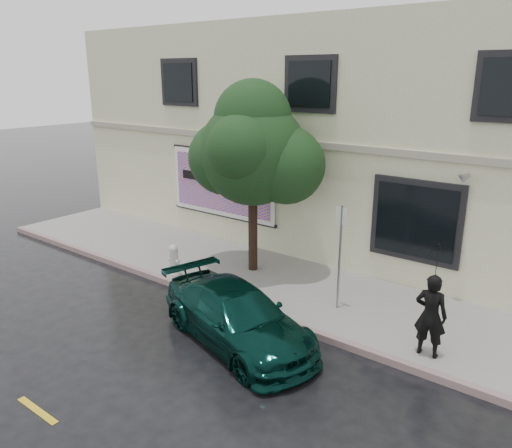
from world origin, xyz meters
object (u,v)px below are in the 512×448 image
Objects in this scene: car at (237,316)px; fire_hydrant at (174,261)px; street_tree at (253,153)px; pedestrian at (431,315)px.

car reaches higher than fire_hydrant.
car is 0.88× the size of street_tree.
pedestrian is 6.92m from fire_hydrant.
street_tree is at bearing -19.11° from pedestrian.
car is at bearing -9.61° from fire_hydrant.
car is 4.66× the size of fire_hydrant.
fire_hydrant is at bearing -130.26° from street_tree.
pedestrian is 1.90× the size of fire_hydrant.
street_tree reaches higher than car.
pedestrian reaches higher than car.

